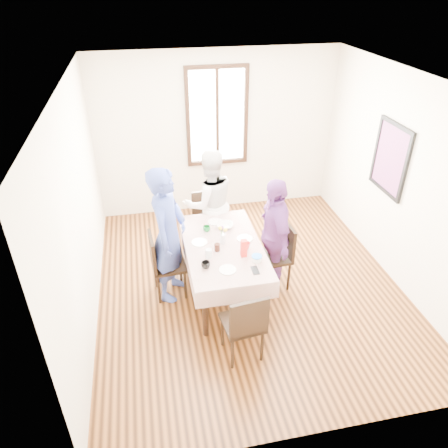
{
  "coord_description": "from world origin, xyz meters",
  "views": [
    {
      "loc": [
        -1.22,
        -4.35,
        3.71
      ],
      "look_at": [
        -0.37,
        -0.17,
        1.1
      ],
      "focal_mm": 33.62,
      "sensor_mm": 36.0,
      "label": 1
    }
  ],
  "objects_px": {
    "chair_far": "(209,223)",
    "person_right": "(274,235)",
    "chair_left": "(169,265)",
    "chair_near": "(242,322)",
    "person_far": "(209,203)",
    "person_left": "(168,235)",
    "chair_right": "(273,256)",
    "dining_table": "(223,270)"
  },
  "relations": [
    {
      "from": "chair_far",
      "to": "person_right",
      "type": "distance_m",
      "value": 1.25
    },
    {
      "from": "person_right",
      "to": "chair_far",
      "type": "bearing_deg",
      "value": -145.55
    },
    {
      "from": "dining_table",
      "to": "person_left",
      "type": "bearing_deg",
      "value": 167.93
    },
    {
      "from": "chair_right",
      "to": "chair_far",
      "type": "bearing_deg",
      "value": 31.45
    },
    {
      "from": "chair_left",
      "to": "person_far",
      "type": "height_order",
      "value": "person_far"
    },
    {
      "from": "person_right",
      "to": "chair_right",
      "type": "bearing_deg",
      "value": 90.71
    },
    {
      "from": "chair_right",
      "to": "person_right",
      "type": "bearing_deg",
      "value": 87.0
    },
    {
      "from": "chair_left",
      "to": "person_far",
      "type": "xyz_separation_m",
      "value": [
        0.68,
        0.88,
        0.35
      ]
    },
    {
      "from": "chair_left",
      "to": "chair_far",
      "type": "xyz_separation_m",
      "value": [
        0.68,
        0.9,
        0.0
      ]
    },
    {
      "from": "chair_far",
      "to": "person_far",
      "type": "height_order",
      "value": "person_far"
    },
    {
      "from": "dining_table",
      "to": "person_left",
      "type": "xyz_separation_m",
      "value": [
        -0.67,
        0.14,
        0.52
      ]
    },
    {
      "from": "chair_far",
      "to": "person_left",
      "type": "height_order",
      "value": "person_left"
    },
    {
      "from": "dining_table",
      "to": "person_left",
      "type": "distance_m",
      "value": 0.86
    },
    {
      "from": "chair_left",
      "to": "person_right",
      "type": "bearing_deg",
      "value": 81.82
    },
    {
      "from": "person_far",
      "to": "person_right",
      "type": "xyz_separation_m",
      "value": [
        0.67,
        -0.98,
        -0.02
      ]
    },
    {
      "from": "person_left",
      "to": "person_far",
      "type": "xyz_separation_m",
      "value": [
        0.67,
        0.88,
        -0.09
      ]
    },
    {
      "from": "person_left",
      "to": "person_far",
      "type": "bearing_deg",
      "value": -14.09
    },
    {
      "from": "person_left",
      "to": "person_far",
      "type": "distance_m",
      "value": 1.11
    },
    {
      "from": "dining_table",
      "to": "chair_far",
      "type": "bearing_deg",
      "value": 90.0
    },
    {
      "from": "chair_right",
      "to": "chair_near",
      "type": "distance_m",
      "value": 1.29
    },
    {
      "from": "chair_left",
      "to": "chair_far",
      "type": "relative_size",
      "value": 1.0
    },
    {
      "from": "chair_left",
      "to": "chair_right",
      "type": "xyz_separation_m",
      "value": [
        1.37,
        -0.1,
        0.0
      ]
    },
    {
      "from": "dining_table",
      "to": "chair_left",
      "type": "height_order",
      "value": "chair_left"
    },
    {
      "from": "chair_right",
      "to": "chair_far",
      "type": "xyz_separation_m",
      "value": [
        -0.68,
        1.0,
        0.0
      ]
    },
    {
      "from": "chair_right",
      "to": "chair_near",
      "type": "xyz_separation_m",
      "value": [
        -0.68,
        -1.09,
        0.0
      ]
    },
    {
      "from": "person_left",
      "to": "chair_left",
      "type": "bearing_deg",
      "value": 112.93
    },
    {
      "from": "chair_left",
      "to": "person_far",
      "type": "distance_m",
      "value": 1.17
    },
    {
      "from": "chair_right",
      "to": "chair_far",
      "type": "distance_m",
      "value": 1.21
    },
    {
      "from": "chair_right",
      "to": "chair_near",
      "type": "height_order",
      "value": "same"
    },
    {
      "from": "chair_near",
      "to": "chair_left",
      "type": "bearing_deg",
      "value": 113.21
    },
    {
      "from": "chair_right",
      "to": "person_left",
      "type": "relative_size",
      "value": 0.51
    },
    {
      "from": "chair_left",
      "to": "person_far",
      "type": "bearing_deg",
      "value": 138.09
    },
    {
      "from": "dining_table",
      "to": "chair_near",
      "type": "height_order",
      "value": "chair_near"
    },
    {
      "from": "dining_table",
      "to": "chair_near",
      "type": "relative_size",
      "value": 1.67
    },
    {
      "from": "person_far",
      "to": "person_right",
      "type": "distance_m",
      "value": 1.18
    },
    {
      "from": "chair_far",
      "to": "chair_left",
      "type": "bearing_deg",
      "value": 45.6
    },
    {
      "from": "chair_right",
      "to": "person_far",
      "type": "distance_m",
      "value": 1.25
    },
    {
      "from": "person_left",
      "to": "person_right",
      "type": "distance_m",
      "value": 1.34
    },
    {
      "from": "dining_table",
      "to": "person_left",
      "type": "height_order",
      "value": "person_left"
    },
    {
      "from": "chair_near",
      "to": "person_right",
      "type": "distance_m",
      "value": 1.32
    },
    {
      "from": "person_far",
      "to": "person_right",
      "type": "bearing_deg",
      "value": 115.31
    },
    {
      "from": "chair_left",
      "to": "dining_table",
      "type": "bearing_deg",
      "value": 74.09
    }
  ]
}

